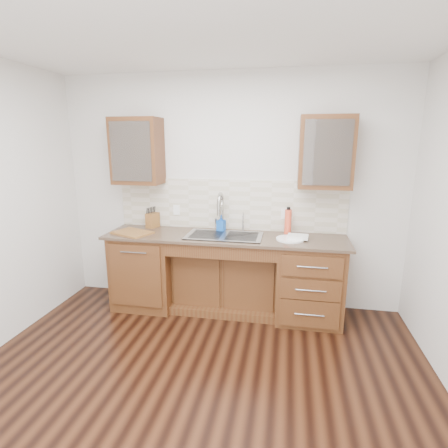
% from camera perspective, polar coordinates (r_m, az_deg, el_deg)
% --- Properties ---
extents(ground, '(4.00, 3.50, 0.10)m').
position_cam_1_polar(ground, '(3.10, -5.33, -26.65)').
color(ground, '#361A0D').
extents(ceiling, '(4.00, 3.50, 0.10)m').
position_cam_1_polar(ceiling, '(2.50, -6.97, 32.08)').
color(ceiling, white).
rests_on(ceiling, wall_back).
extents(wall_back, '(4.00, 0.10, 2.70)m').
position_cam_1_polar(wall_back, '(4.17, 1.01, 5.28)').
color(wall_back, silver).
rests_on(wall_back, ground).
extents(base_cabinet_left, '(0.70, 0.62, 0.88)m').
position_cam_1_polar(base_cabinet_left, '(4.33, -12.46, -7.20)').
color(base_cabinet_left, '#593014').
rests_on(base_cabinet_left, ground).
extents(base_cabinet_center, '(1.20, 0.44, 0.70)m').
position_cam_1_polar(base_cabinet_center, '(4.18, 0.33, -8.95)').
color(base_cabinet_center, '#593014').
rests_on(base_cabinet_center, ground).
extents(base_cabinet_right, '(0.70, 0.62, 0.88)m').
position_cam_1_polar(base_cabinet_right, '(4.02, 13.72, -8.95)').
color(base_cabinet_right, '#593014').
rests_on(base_cabinet_right, ground).
extents(countertop, '(2.70, 0.65, 0.03)m').
position_cam_1_polar(countertop, '(3.91, 0.07, -2.13)').
color(countertop, '#84705B').
rests_on(countertop, base_cabinet_left).
extents(backsplash, '(2.70, 0.02, 0.59)m').
position_cam_1_polar(backsplash, '(4.14, 0.87, 3.17)').
color(backsplash, beige).
rests_on(backsplash, wall_back).
extents(sink, '(0.84, 0.46, 0.19)m').
position_cam_1_polar(sink, '(3.91, 0.03, -3.17)').
color(sink, '#9E9EA5').
rests_on(sink, countertop).
extents(faucet, '(0.04, 0.04, 0.40)m').
position_cam_1_polar(faucet, '(4.07, -0.35, 1.64)').
color(faucet, '#999993').
rests_on(faucet, countertop).
extents(filter_tap, '(0.02, 0.02, 0.24)m').
position_cam_1_polar(filter_tap, '(4.06, 3.15, 0.43)').
color(filter_tap, '#999993').
rests_on(filter_tap, countertop).
extents(upper_cabinet_left, '(0.55, 0.34, 0.75)m').
position_cam_1_polar(upper_cabinet_left, '(4.23, -13.96, 11.47)').
color(upper_cabinet_left, '#593014').
rests_on(upper_cabinet_left, wall_back).
extents(upper_cabinet_right, '(0.55, 0.34, 0.75)m').
position_cam_1_polar(upper_cabinet_right, '(3.87, 16.29, 11.17)').
color(upper_cabinet_right, '#593014').
rests_on(upper_cabinet_right, wall_back).
extents(outlet_left, '(0.08, 0.01, 0.12)m').
position_cam_1_polar(outlet_left, '(4.30, -7.75, 2.29)').
color(outlet_left, white).
rests_on(outlet_left, backsplash).
extents(outlet_right, '(0.08, 0.01, 0.12)m').
position_cam_1_polar(outlet_right, '(4.08, 9.86, 1.62)').
color(outlet_right, white).
rests_on(outlet_right, backsplash).
extents(soap_bottle, '(0.11, 0.11, 0.19)m').
position_cam_1_polar(soap_bottle, '(4.07, -0.47, 0.15)').
color(soap_bottle, blue).
rests_on(soap_bottle, countertop).
extents(water_bottle, '(0.10, 0.10, 0.28)m').
position_cam_1_polar(water_bottle, '(4.00, 10.40, 0.33)').
color(water_bottle, '#E04A2D').
rests_on(water_bottle, countertop).
extents(plate, '(0.31, 0.31, 0.02)m').
position_cam_1_polar(plate, '(3.81, 10.75, -2.42)').
color(plate, white).
rests_on(plate, countertop).
extents(dish_towel, '(0.23, 0.18, 0.03)m').
position_cam_1_polar(dish_towel, '(3.82, 11.96, -2.03)').
color(dish_towel, white).
rests_on(dish_towel, plate).
extents(knife_block, '(0.14, 0.18, 0.18)m').
position_cam_1_polar(knife_block, '(4.34, -11.58, 0.63)').
color(knife_block, '#915F29').
rests_on(knife_block, countertop).
extents(cutting_board, '(0.51, 0.44, 0.02)m').
position_cam_1_polar(cutting_board, '(4.12, -14.75, -1.38)').
color(cutting_board, brown).
rests_on(cutting_board, countertop).
extents(cup_left_a, '(0.13, 0.13, 0.09)m').
position_cam_1_polar(cup_left_a, '(4.26, -14.86, 10.69)').
color(cup_left_a, silver).
rests_on(cup_left_a, upper_cabinet_left).
extents(cup_left_b, '(0.11, 0.11, 0.08)m').
position_cam_1_polar(cup_left_b, '(4.20, -12.95, 10.71)').
color(cup_left_b, silver).
rests_on(cup_left_b, upper_cabinet_left).
extents(cup_right_a, '(0.13, 0.13, 0.09)m').
position_cam_1_polar(cup_right_a, '(3.87, 15.09, 10.44)').
color(cup_right_a, silver).
rests_on(cup_right_a, upper_cabinet_right).
extents(cup_right_b, '(0.11, 0.11, 0.09)m').
position_cam_1_polar(cup_right_b, '(3.88, 17.57, 10.28)').
color(cup_right_b, white).
rests_on(cup_right_b, upper_cabinet_right).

